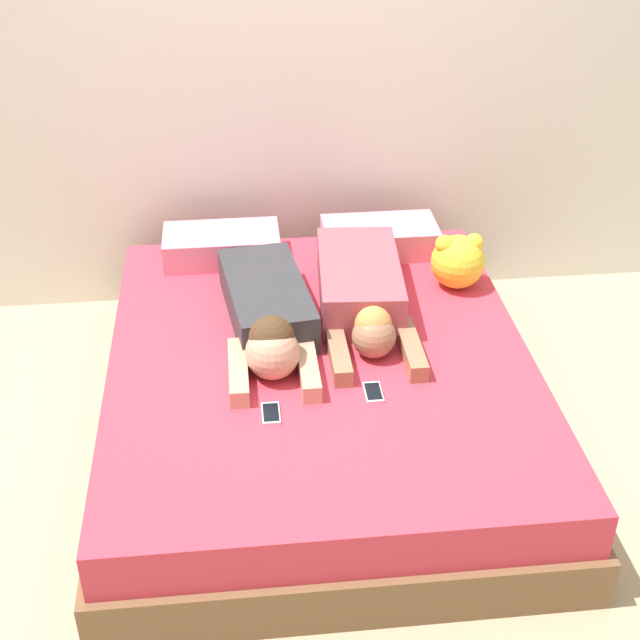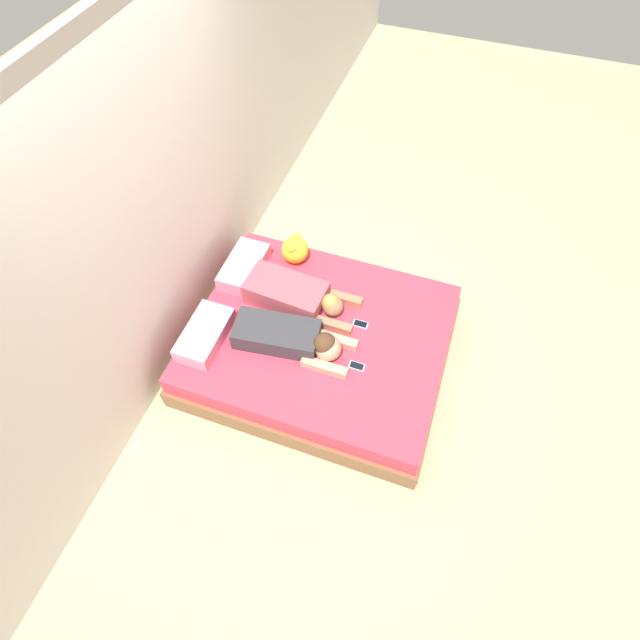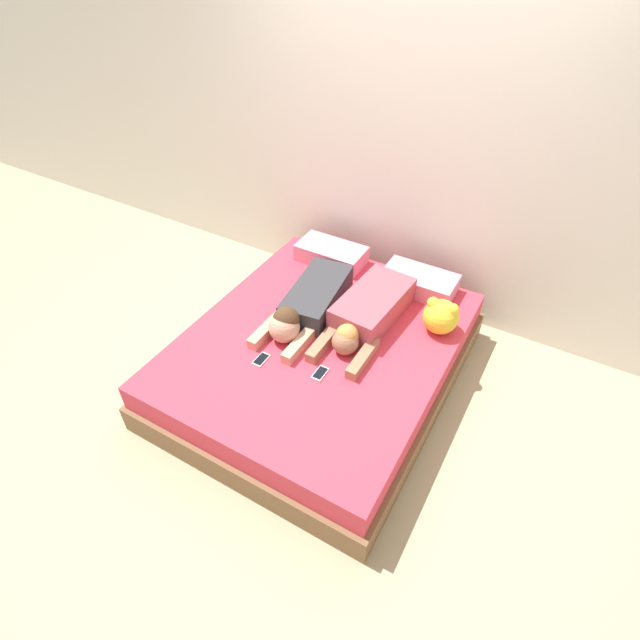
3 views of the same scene
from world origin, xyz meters
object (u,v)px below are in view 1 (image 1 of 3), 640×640
(pillow_head_right, at_px, (380,238))
(plush_toy, at_px, (458,260))
(cell_phone_right, at_px, (373,392))
(pillow_head_left, at_px, (222,245))
(bed, at_px, (320,392))
(person_left, at_px, (268,316))
(person_right, at_px, (362,293))
(cell_phone_left, at_px, (271,413))

(pillow_head_right, bearing_deg, plush_toy, -51.67)
(cell_phone_right, bearing_deg, pillow_head_right, 79.57)
(pillow_head_left, height_order, pillow_head_right, same)
(bed, bearing_deg, cell_phone_right, -59.82)
(person_left, relative_size, person_right, 1.02)
(cell_phone_right, bearing_deg, bed, 120.18)
(person_left, distance_m, person_right, 0.42)
(bed, height_order, pillow_head_right, pillow_head_right)
(pillow_head_left, relative_size, person_left, 0.55)
(bed, bearing_deg, person_right, 53.21)
(bed, height_order, pillow_head_left, pillow_head_left)
(person_right, xyz_separation_m, cell_phone_right, (-0.04, -0.56, -0.09))
(pillow_head_right, relative_size, cell_phone_right, 4.39)
(cell_phone_right, bearing_deg, cell_phone_left, -167.62)
(cell_phone_left, bearing_deg, cell_phone_right, 12.38)
(pillow_head_left, relative_size, cell_phone_left, 4.39)
(bed, distance_m, cell_phone_right, 0.39)
(pillow_head_right, relative_size, person_left, 0.55)
(pillow_head_right, distance_m, plush_toy, 0.46)
(plush_toy, bearing_deg, person_right, -157.62)
(bed, height_order, cell_phone_left, cell_phone_left)
(person_left, xyz_separation_m, cell_phone_left, (-0.02, -0.51, -0.08))
(pillow_head_right, relative_size, cell_phone_left, 4.39)
(person_left, bearing_deg, plush_toy, 20.39)
(cell_phone_left, bearing_deg, person_left, 87.41)
(person_right, bearing_deg, plush_toy, 22.38)
(cell_phone_right, distance_m, plush_toy, 0.89)
(pillow_head_right, relative_size, person_right, 0.56)
(bed, bearing_deg, pillow_head_left, 114.31)
(pillow_head_left, height_order, plush_toy, plush_toy)
(bed, relative_size, plush_toy, 8.24)
(person_right, bearing_deg, cell_phone_left, -123.14)
(pillow_head_left, bearing_deg, plush_toy, -19.33)
(bed, relative_size, cell_phone_left, 16.88)
(bed, bearing_deg, cell_phone_left, -120.21)
(bed, relative_size, pillow_head_left, 3.84)
(cell_phone_right, xyz_separation_m, plush_toy, (0.48, 0.74, 0.12))
(person_left, height_order, cell_phone_left, person_left)
(bed, xyz_separation_m, cell_phone_left, (-0.21, -0.37, 0.20))
(bed, xyz_separation_m, pillow_head_left, (-0.37, 0.81, 0.26))
(pillow_head_right, xyz_separation_m, cell_phone_right, (-0.20, -1.10, -0.06))
(person_right, xyz_separation_m, plush_toy, (0.45, 0.18, 0.03))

